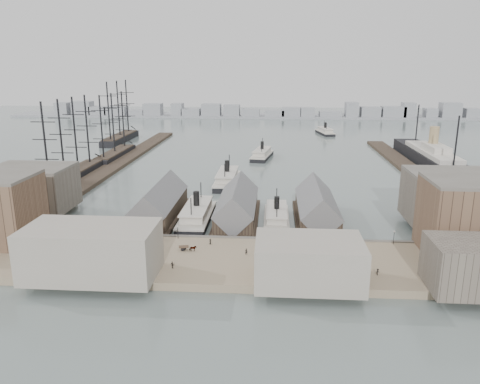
# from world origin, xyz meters

# --- Properties ---
(ground) EXTENTS (900.00, 900.00, 0.00)m
(ground) POSITION_xyz_m (0.00, 0.00, 0.00)
(ground) COLOR slate
(ground) RESTS_ON ground
(quay) EXTENTS (180.00, 30.00, 2.00)m
(quay) POSITION_xyz_m (0.00, -20.00, 1.00)
(quay) COLOR #847259
(quay) RESTS_ON ground
(seawall) EXTENTS (180.00, 1.20, 2.30)m
(seawall) POSITION_xyz_m (0.00, -5.20, 1.15)
(seawall) COLOR #59544C
(seawall) RESTS_ON ground
(west_wharf) EXTENTS (10.00, 220.00, 1.60)m
(west_wharf) POSITION_xyz_m (-68.00, 100.00, 0.80)
(west_wharf) COLOR #2D231C
(west_wharf) RESTS_ON ground
(east_wharf) EXTENTS (10.00, 180.00, 1.60)m
(east_wharf) POSITION_xyz_m (78.00, 90.00, 0.80)
(east_wharf) COLOR #2D231C
(east_wharf) RESTS_ON ground
(ferry_shed_west) EXTENTS (14.00, 42.00, 12.60)m
(ferry_shed_west) POSITION_xyz_m (-26.00, 16.88, 4.64)
(ferry_shed_west) COLOR #2D231C
(ferry_shed_west) RESTS_ON ground
(ferry_shed_center) EXTENTS (14.00, 42.00, 12.60)m
(ferry_shed_center) POSITION_xyz_m (0.00, 16.88, 4.64)
(ferry_shed_center) COLOR #2D231C
(ferry_shed_center) RESTS_ON ground
(ferry_shed_east) EXTENTS (14.00, 42.00, 12.60)m
(ferry_shed_east) POSITION_xyz_m (26.00, 16.88, 4.64)
(ferry_shed_east) COLOR #2D231C
(ferry_shed_east) RESTS_ON ground
(warehouse_west_back) EXTENTS (26.00, 20.00, 14.00)m
(warehouse_west_back) POSITION_xyz_m (-70.00, 18.00, 9.00)
(warehouse_west_back) COLOR #60564C
(warehouse_west_back) RESTS_ON west_land
(warehouse_east_back) EXTENTS (28.00, 20.00, 15.00)m
(warehouse_east_back) POSITION_xyz_m (68.00, 15.00, 9.50)
(warehouse_east_back) COLOR #60564C
(warehouse_east_back) RESTS_ON east_land
(street_bldg_center) EXTENTS (24.00, 16.00, 10.00)m
(street_bldg_center) POSITION_xyz_m (20.00, -32.00, 7.00)
(street_bldg_center) COLOR gray
(street_bldg_center) RESTS_ON quay
(street_bldg_west) EXTENTS (30.00, 16.00, 12.00)m
(street_bldg_west) POSITION_xyz_m (-30.00, -32.00, 8.00)
(street_bldg_west) COLOR gray
(street_bldg_west) RESTS_ON quay
(street_bldg_east) EXTENTS (18.00, 14.00, 11.00)m
(street_bldg_east) POSITION_xyz_m (55.00, -33.00, 7.50)
(street_bldg_east) COLOR #60564C
(street_bldg_east) RESTS_ON quay
(lamp_post_far_w) EXTENTS (0.44, 0.44, 3.92)m
(lamp_post_far_w) POSITION_xyz_m (-45.00, -7.00, 4.71)
(lamp_post_far_w) COLOR black
(lamp_post_far_w) RESTS_ON quay
(lamp_post_near_w) EXTENTS (0.44, 0.44, 3.92)m
(lamp_post_near_w) POSITION_xyz_m (-15.00, -7.00, 4.71)
(lamp_post_near_w) COLOR black
(lamp_post_near_w) RESTS_ON quay
(lamp_post_near_e) EXTENTS (0.44, 0.44, 3.92)m
(lamp_post_near_e) POSITION_xyz_m (15.00, -7.00, 4.71)
(lamp_post_near_e) COLOR black
(lamp_post_near_e) RESTS_ON quay
(lamp_post_far_e) EXTENTS (0.44, 0.44, 3.92)m
(lamp_post_far_e) POSITION_xyz_m (45.00, -7.00, 4.71)
(lamp_post_far_e) COLOR black
(lamp_post_far_e) RESTS_ON quay
(far_shore) EXTENTS (500.00, 40.00, 15.72)m
(far_shore) POSITION_xyz_m (-2.07, 334.14, 3.91)
(far_shore) COLOR gray
(far_shore) RESTS_ON ground
(ferry_docked_west) EXTENTS (9.17, 30.56, 10.91)m
(ferry_docked_west) POSITION_xyz_m (-13.00, 13.72, 2.56)
(ferry_docked_west) COLOR black
(ferry_docked_west) RESTS_ON ground
(ferry_docked_east) EXTENTS (7.95, 26.50, 9.46)m
(ferry_docked_east) POSITION_xyz_m (13.00, 14.49, 2.22)
(ferry_docked_east) COLOR black
(ferry_docked_east) RESTS_ON ground
(ferry_open_near) EXTENTS (9.51, 31.22, 11.13)m
(ferry_open_near) POSITION_xyz_m (-7.98, 64.11, 2.61)
(ferry_open_near) COLOR black
(ferry_open_near) RESTS_ON ground
(ferry_open_mid) EXTENTS (12.89, 28.94, 9.98)m
(ferry_open_mid) POSITION_xyz_m (5.42, 123.95, 2.34)
(ferry_open_mid) COLOR black
(ferry_open_mid) RESTS_ON ground
(ferry_open_far) EXTENTS (12.96, 27.41, 9.42)m
(ferry_open_far) POSITION_xyz_m (49.65, 220.00, 2.21)
(ferry_open_far) COLOR black
(ferry_open_far) RESTS_ON ground
(sailing_ship_near) EXTENTS (8.82, 60.74, 36.25)m
(sailing_ship_near) POSITION_xyz_m (-77.74, 66.73, 2.66)
(sailing_ship_near) COLOR black
(sailing_ship_near) RESTS_ON ground
(sailing_ship_mid) EXTENTS (8.60, 49.66, 35.34)m
(sailing_ship_mid) POSITION_xyz_m (-75.49, 118.38, 2.53)
(sailing_ship_mid) COLOR black
(sailing_ship_mid) RESTS_ON ground
(sailing_ship_far) EXTENTS (9.72, 53.99, 39.96)m
(sailing_ship_far) POSITION_xyz_m (-91.51, 176.58, 2.89)
(sailing_ship_far) COLOR black
(sailing_ship_far) RESTS_ON ground
(ocean_steamer) EXTENTS (13.71, 100.20, 20.04)m
(ocean_steamer) POSITION_xyz_m (92.00, 109.98, 4.31)
(ocean_steamer) COLOR black
(ocean_steamer) RESTS_ON ground
(tram) EXTENTS (3.80, 10.81, 3.77)m
(tram) POSITION_xyz_m (28.37, -18.31, 3.93)
(tram) COLOR black
(tram) RESTS_ON quay
(horse_cart_left) EXTENTS (4.63, 1.57, 1.53)m
(horse_cart_left) POSITION_xyz_m (-35.28, -18.85, 2.79)
(horse_cart_left) COLOR black
(horse_cart_left) RESTS_ON quay
(horse_cart_center) EXTENTS (4.95, 2.09, 1.55)m
(horse_cart_center) POSITION_xyz_m (-10.03, -15.81, 2.80)
(horse_cart_center) COLOR black
(horse_cart_center) RESTS_ON quay
(horse_cart_right) EXTENTS (4.89, 3.31, 1.73)m
(horse_cart_right) POSITION_xyz_m (24.29, -22.63, 2.86)
(horse_cart_right) COLOR black
(horse_cart_right) RESTS_ON quay
(pedestrian_0) EXTENTS (0.60, 0.73, 1.74)m
(pedestrian_0) POSITION_xyz_m (-43.76, -10.89, 2.87)
(pedestrian_0) COLOR black
(pedestrian_0) RESTS_ON quay
(pedestrian_1) EXTENTS (0.93, 0.84, 1.57)m
(pedestrian_1) POSITION_xyz_m (-38.73, -17.32, 2.79)
(pedestrian_1) COLOR black
(pedestrian_1) RESTS_ON quay
(pedestrian_2) EXTENTS (0.95, 1.20, 1.63)m
(pedestrian_2) POSITION_xyz_m (-19.25, -8.39, 2.82)
(pedestrian_2) COLOR black
(pedestrian_2) RESTS_ON quay
(pedestrian_3) EXTENTS (1.09, 0.90, 1.74)m
(pedestrian_3) POSITION_xyz_m (-12.33, -27.00, 2.87)
(pedestrian_3) COLOR black
(pedestrian_3) RESTS_ON quay
(pedestrian_4) EXTENTS (0.71, 0.89, 1.60)m
(pedestrian_4) POSITION_xyz_m (-5.28, -10.69, 2.80)
(pedestrian_4) COLOR black
(pedestrian_4) RESTS_ON quay
(pedestrian_5) EXTENTS (0.74, 0.63, 1.74)m
(pedestrian_5) POSITION_xyz_m (5.04, -17.33, 2.87)
(pedestrian_5) COLOR black
(pedestrian_5) RESTS_ON quay
(pedestrian_6) EXTENTS (1.00, 0.86, 1.76)m
(pedestrian_6) POSITION_xyz_m (19.16, -14.53, 2.88)
(pedestrian_6) COLOR black
(pedestrian_6) RESTS_ON quay
(pedestrian_7) EXTENTS (1.20, 1.13, 1.63)m
(pedestrian_7) POSITION_xyz_m (36.49, -27.36, 2.81)
(pedestrian_7) COLOR black
(pedestrian_7) RESTS_ON quay
(pedestrian_8) EXTENTS (1.05, 0.76, 1.66)m
(pedestrian_8) POSITION_xyz_m (36.02, -15.57, 2.83)
(pedestrian_8) COLOR black
(pedestrian_8) RESTS_ON quay
(pedestrian_9) EXTENTS (0.96, 0.82, 1.67)m
(pedestrian_9) POSITION_xyz_m (48.96, -24.01, 2.83)
(pedestrian_9) COLOR black
(pedestrian_9) RESTS_ON quay
(pedestrian_10) EXTENTS (0.73, 1.09, 1.72)m
(pedestrian_10) POSITION_xyz_m (-27.71, -23.64, 2.86)
(pedestrian_10) COLOR black
(pedestrian_10) RESTS_ON quay
(pedestrian_11) EXTENTS (0.98, 0.89, 1.68)m
(pedestrian_11) POSITION_xyz_m (-35.36, -27.76, 2.84)
(pedestrian_11) COLOR black
(pedestrian_11) RESTS_ON quay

